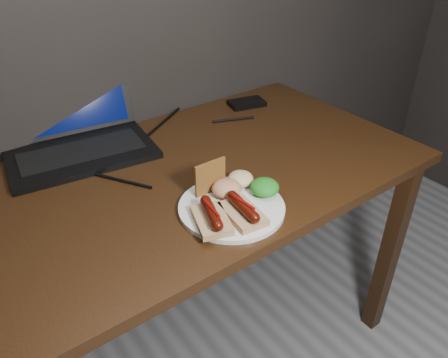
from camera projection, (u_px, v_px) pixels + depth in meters
The scene contains 11 objects.
desk at pixel (173, 205), 1.19m from camera, with size 1.40×0.70×0.75m.
laptop at pixel (74, 131), 1.25m from camera, with size 0.43×0.37×0.25m.
hard_drive at pixel (247, 103), 1.53m from camera, with size 0.12×0.07×0.02m, color black.
desk_cables at pixel (125, 159), 1.22m from camera, with size 0.94×0.40×0.01m.
plate at pixel (232, 207), 1.02m from camera, with size 0.25×0.25×0.01m, color silver.
bread_sausage_left at pixel (211, 217), 0.95m from camera, with size 0.10×0.13×0.04m.
bread_sausage_center at pixel (243, 211), 0.97m from camera, with size 0.08×0.12×0.04m.
crispbread at pixel (210, 177), 1.04m from camera, with size 0.09×0.01×0.09m, color brown.
salad_greens at pixel (265, 187), 1.05m from camera, with size 0.07×0.07×0.04m, color #136214.
salsa_mound at pixel (227, 188), 1.04m from camera, with size 0.07×0.07×0.04m, color #A62910.
coleslaw_mound at pixel (241, 179), 1.08m from camera, with size 0.06×0.06×0.04m, color beige.
Camera 1 is at (-0.46, 0.53, 1.37)m, focal length 35.00 mm.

